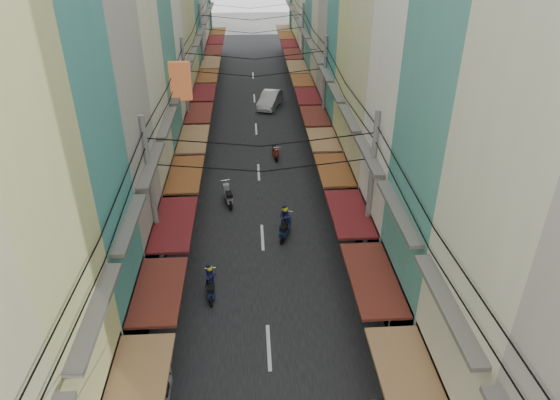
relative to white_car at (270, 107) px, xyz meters
name	(u,v)px	position (x,y,z in m)	size (l,w,h in m)	color
ground	(267,313)	(-1.41, -27.44, 0.00)	(160.00, 160.00, 0.00)	slate
road	(257,138)	(-1.41, -7.44, 0.01)	(10.00, 80.00, 0.02)	black
sidewalk_left	(174,140)	(-7.91, -7.44, 0.03)	(3.00, 80.00, 0.06)	slate
sidewalk_right	(338,136)	(5.09, -7.44, 0.03)	(3.00, 80.00, 0.06)	slate
building_row_left	(127,17)	(-9.33, -10.88, 9.78)	(7.80, 67.67, 23.70)	silver
building_row_right	(378,21)	(6.51, -11.00, 9.41)	(7.80, 68.98, 22.59)	teal
utility_poles	(256,73)	(-1.41, -12.43, 6.59)	(10.20, 66.13, 8.20)	gray
white_car	(270,107)	(0.00, 0.00, 0.00)	(5.02, 1.97, 1.77)	#BBBCBF
bicycle	(423,285)	(6.09, -25.97, 0.00)	(0.62, 1.66, 1.14)	black
moving_scooters	(240,246)	(-2.59, -23.01, 0.55)	(5.57, 22.23, 1.95)	black
parked_scooters	(406,378)	(3.57, -31.70, 0.48)	(13.25, 13.95, 1.01)	black
pedestrians	(169,261)	(-5.93, -24.68, 1.01)	(12.78, 22.21, 2.17)	black
traffic_sign	(391,311)	(3.37, -29.61, 1.85)	(0.10, 0.57, 2.58)	gray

